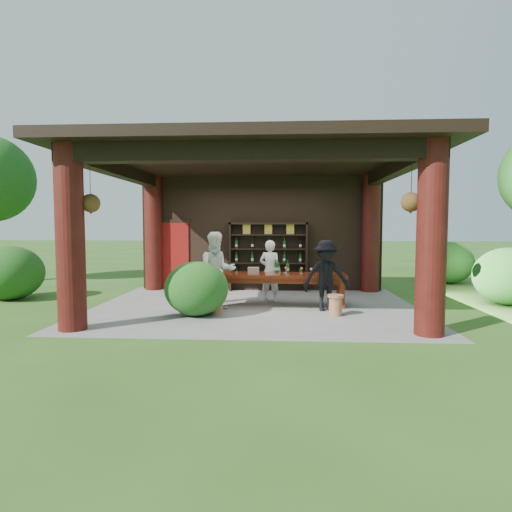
# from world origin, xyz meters

# --- Properties ---
(ground) EXTENTS (90.00, 90.00, 0.00)m
(ground) POSITION_xyz_m (0.00, 0.00, 0.00)
(ground) COLOR #2D5119
(ground) RESTS_ON ground
(pavilion) EXTENTS (7.50, 6.00, 3.60)m
(pavilion) POSITION_xyz_m (-0.01, 0.43, 2.13)
(pavilion) COLOR slate
(pavilion) RESTS_ON ground
(wine_shelf) EXTENTS (2.24, 0.34, 1.97)m
(wine_shelf) POSITION_xyz_m (0.23, 2.45, 0.99)
(wine_shelf) COLOR black
(wine_shelf) RESTS_ON ground
(tasting_table) EXTENTS (3.12, 0.87, 0.75)m
(tasting_table) POSITION_xyz_m (0.56, 0.22, 0.63)
(tasting_table) COLOR #5A1C0C
(tasting_table) RESTS_ON ground
(stool_near_left) EXTENTS (0.33, 0.33, 0.44)m
(stool_near_left) POSITION_xyz_m (-0.76, -0.87, 0.23)
(stool_near_left) COLOR brown
(stool_near_left) RESTS_ON ground
(stool_near_right) EXTENTS (0.33, 0.33, 0.44)m
(stool_near_right) POSITION_xyz_m (1.74, -0.91, 0.23)
(stool_near_right) COLOR brown
(stool_near_right) RESTS_ON ground
(stool_far_left) EXTENTS (0.41, 0.41, 0.54)m
(stool_far_left) POSITION_xyz_m (-1.34, -0.65, 0.29)
(stool_far_left) COLOR brown
(stool_far_left) RESTS_ON ground
(host) EXTENTS (0.64, 0.51, 1.52)m
(host) POSITION_xyz_m (0.33, 0.78, 0.76)
(host) COLOR white
(host) RESTS_ON ground
(guest_woman) EXTENTS (1.01, 0.89, 1.74)m
(guest_woman) POSITION_xyz_m (-0.82, -0.40, 0.87)
(guest_woman) COLOR white
(guest_woman) RESTS_ON ground
(guest_man) EXTENTS (1.06, 0.68, 1.56)m
(guest_man) POSITION_xyz_m (1.60, -0.36, 0.78)
(guest_man) COLOR black
(guest_man) RESTS_ON ground
(table_bottles) EXTENTS (0.36, 0.18, 0.31)m
(table_bottles) POSITION_xyz_m (0.59, 0.52, 0.90)
(table_bottles) COLOR #194C1E
(table_bottles) RESTS_ON tasting_table
(table_glasses) EXTENTS (1.01, 0.31, 0.15)m
(table_glasses) POSITION_xyz_m (1.19, 0.24, 0.82)
(table_glasses) COLOR silver
(table_glasses) RESTS_ON tasting_table
(napkin_basket) EXTENTS (0.26, 0.19, 0.14)m
(napkin_basket) POSITION_xyz_m (-0.05, 0.26, 0.82)
(napkin_basket) COLOR #BF6672
(napkin_basket) RESTS_ON tasting_table
(shrubs) EXTENTS (15.80, 9.63, 1.36)m
(shrubs) POSITION_xyz_m (2.79, 0.63, 0.56)
(shrubs) COLOR #194C14
(shrubs) RESTS_ON ground
(trees) EXTENTS (21.90, 10.39, 4.80)m
(trees) POSITION_xyz_m (3.31, 1.10, 3.37)
(trees) COLOR #3F2819
(trees) RESTS_ON ground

